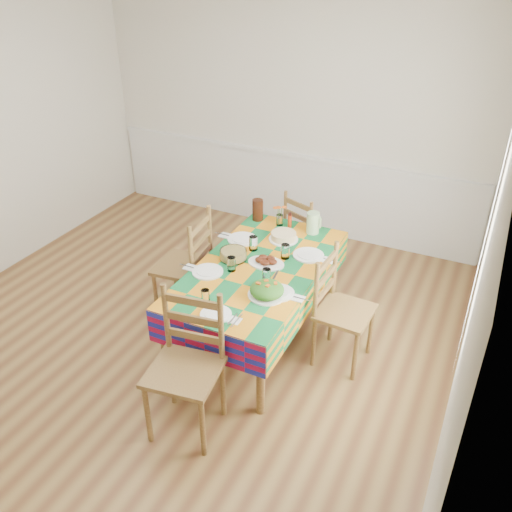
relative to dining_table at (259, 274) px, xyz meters
The scene contains 23 objects.
room 1.05m from the dining_table, 144.23° to the right, with size 4.58×5.08×2.78m.
wainscot 2.14m from the dining_table, 106.71° to the left, with size 4.41×0.06×0.92m.
window_right 1.85m from the dining_table, ahead, with size 1.40×1.40×0.00m, color white.
dining_table is the anchor object (origin of this frame).
setting_near_head 0.70m from the dining_table, 93.06° to the right, with size 0.37×0.25×0.11m.
setting_left_near 0.37m from the dining_table, 141.37° to the right, with size 0.46×0.27×0.12m.
setting_left_far 0.42m from the dining_table, 132.23° to the left, with size 0.48×0.28×0.13m.
setting_right_near 0.37m from the dining_table, 44.47° to the right, with size 0.45×0.26×0.12m.
setting_right_far 0.40m from the dining_table, 49.01° to the left, with size 0.49×0.29×0.13m.
meat_platter 0.12m from the dining_table, 57.15° to the left, with size 0.31×0.22×0.06m.
salad_platter 0.44m from the dining_table, 56.33° to the right, with size 0.29×0.29×0.12m.
pasta_bowl 0.27m from the dining_table, behind, with size 0.23×0.23×0.08m.
cake 0.51m from the dining_table, 89.40° to the left, with size 0.26×0.26×0.07m.
serving_utensils 0.21m from the dining_table, 32.36° to the right, with size 0.12×0.26×0.01m.
flower_vase 0.78m from the dining_table, 100.86° to the left, with size 0.13×0.10×0.20m.
hot_sauce 0.76m from the dining_table, 93.05° to the left, with size 0.04×0.04×0.15m, color #B5350E.
green_pitcher 0.78m from the dining_table, 75.82° to the left, with size 0.12×0.12×0.20m, color #A3D194.
tea_pitcher 0.87m from the dining_table, 116.15° to the left, with size 0.10×0.10×0.21m, color black.
name_card 0.83m from the dining_table, 88.19° to the right, with size 0.08×0.02×0.02m, color white.
chair_near 1.12m from the dining_table, 90.35° to the right, with size 0.52×0.50×1.05m.
chair_far 1.14m from the dining_table, 90.79° to the left, with size 0.51×0.50×0.90m.
chair_left 0.71m from the dining_table, behind, with size 0.48×0.50×1.03m.
chair_right 0.72m from the dining_table, ahead, with size 0.43×0.45×0.97m.
Camera 1 is at (2.23, -2.96, 3.01)m, focal length 38.00 mm.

